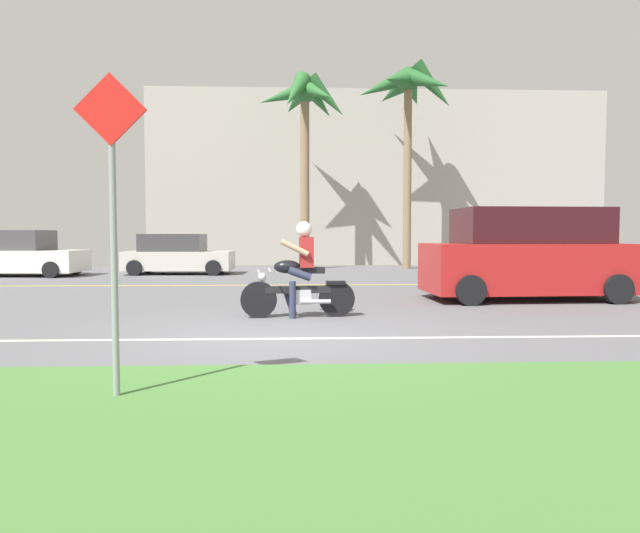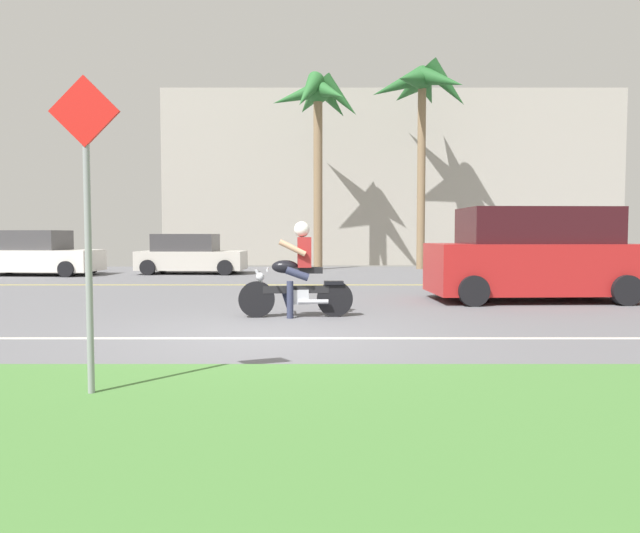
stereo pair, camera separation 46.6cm
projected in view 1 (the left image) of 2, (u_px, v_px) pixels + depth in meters
ground at (282, 310)px, 11.51m from camera, size 56.00×30.00×0.04m
grass_median at (260, 424)px, 4.42m from camera, size 56.00×3.80×0.06m
lane_line_near at (277, 339)px, 8.19m from camera, size 50.40×0.12×0.01m
lane_line_far at (287, 285)px, 16.86m from camera, size 50.40×0.12×0.01m
motorcyclist at (299, 277)px, 10.30m from camera, size 2.05×0.67×1.71m
suv_nearby at (527, 256)px, 13.07m from camera, size 4.70×2.30×2.07m
parked_car_0 at (17, 255)px, 20.51m from camera, size 4.56×2.27×1.62m
parked_car_1 at (178, 255)px, 21.53m from camera, size 3.97×2.03×1.49m
palm_tree_0 at (408, 94)px, 24.56m from camera, size 4.32×4.26×8.88m
palm_tree_1 at (306, 107)px, 24.09m from camera, size 3.91×3.86×8.19m
street_sign at (113, 206)px, 5.01m from camera, size 0.62×0.06×2.86m
building_far at (373, 181)px, 29.40m from camera, size 21.94×4.00×8.35m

